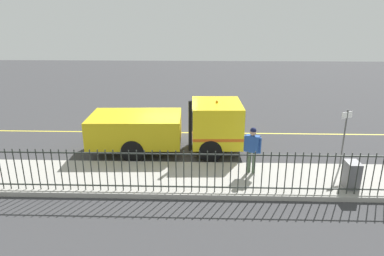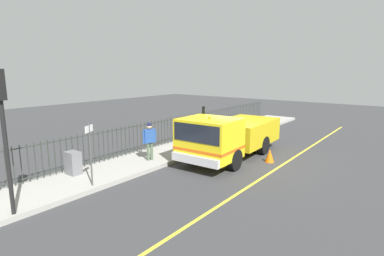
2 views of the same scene
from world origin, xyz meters
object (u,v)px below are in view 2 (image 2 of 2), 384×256
(traffic_light_near, at_px, (2,114))
(utility_cabinet, at_px, (73,163))
(street_sign, at_px, (90,147))
(work_truck, at_px, (227,134))
(worker_standing, at_px, (150,137))
(traffic_cone, at_px, (270,156))

(traffic_light_near, distance_m, utility_cabinet, 4.31)
(utility_cabinet, relative_size, street_sign, 0.40)
(traffic_light_near, height_order, utility_cabinet, traffic_light_near)
(work_truck, xyz_separation_m, street_sign, (1.83, 6.45, 0.38))
(worker_standing, bearing_deg, traffic_light_near, -150.17)
(worker_standing, relative_size, street_sign, 0.77)
(worker_standing, bearing_deg, street_sign, -146.77)
(street_sign, bearing_deg, utility_cabinet, -9.52)
(work_truck, relative_size, utility_cabinet, 7.29)
(traffic_light_near, xyz_separation_m, street_sign, (0.10, -2.74, -1.52))
(work_truck, distance_m, traffic_cone, 2.25)
(utility_cabinet, xyz_separation_m, street_sign, (-1.69, 0.28, 0.98))
(traffic_light_near, xyz_separation_m, traffic_cone, (-3.60, -10.01, -2.83))
(traffic_light_near, relative_size, street_sign, 1.81)
(traffic_cone, bearing_deg, street_sign, 62.99)
(work_truck, height_order, street_sign, work_truck)
(work_truck, distance_m, utility_cabinet, 7.12)
(street_sign, bearing_deg, worker_standing, -79.98)
(worker_standing, distance_m, street_sign, 3.63)
(utility_cabinet, relative_size, traffic_cone, 1.50)
(traffic_light_near, distance_m, traffic_cone, 11.01)
(work_truck, xyz_separation_m, worker_standing, (2.46, 2.89, 0.03))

